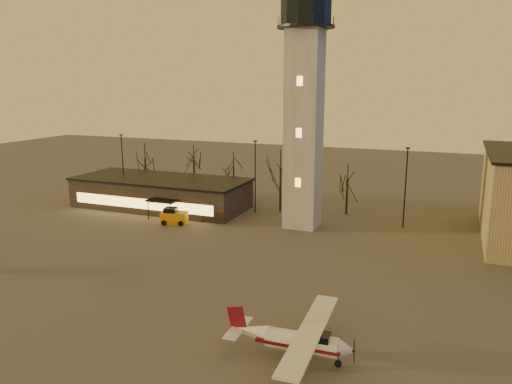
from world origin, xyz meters
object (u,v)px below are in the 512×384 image
terminal (161,192)px  service_cart (174,218)px  cessna_front (304,346)px  control_tower (304,95)px

terminal → service_cart: 9.63m
terminal → service_cart: terminal is taller
service_cart → cessna_front: bearing=-59.4°
cessna_front → service_cart: 35.31m
control_tower → terminal: bearing=174.9°
control_tower → terminal: size_ratio=1.28×
cessna_front → terminal: bearing=131.7°
control_tower → service_cart: (-15.64, -5.12, -15.52)m
control_tower → service_cart: 22.62m
control_tower → service_cart: size_ratio=8.95×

